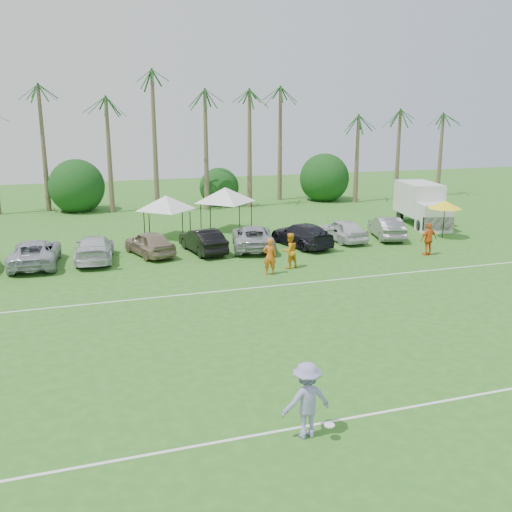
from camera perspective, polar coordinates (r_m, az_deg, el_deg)
name	(u,v)px	position (r m, az deg, el deg)	size (l,w,h in m)	color
ground	(385,461)	(14.71, 12.78, -19.34)	(120.00, 120.00, 0.00)	#30691F
field_lines	(271,338)	(21.12, 1.55, -8.16)	(80.00, 12.10, 0.01)	white
palm_tree_3	(42,85)	(48.42, -20.64, 15.74)	(2.40, 2.40, 11.90)	brown
palm_tree_4	(98,119)	(48.44, -15.52, 13.05)	(2.40, 2.40, 8.90)	brown
palm_tree_5	(148,108)	(48.82, -10.76, 14.34)	(2.40, 2.40, 9.90)	brown
palm_tree_6	(196,97)	(49.53, -6.05, 15.50)	(2.40, 2.40, 10.90)	brown
palm_tree_7	(242,87)	(50.57, -1.46, 16.50)	(2.40, 2.40, 11.90)	brown
palm_tree_8	(296,118)	(52.20, 3.97, 13.57)	(2.40, 2.40, 8.90)	brown
palm_tree_9	(347,108)	(54.28, 9.04, 14.38)	(2.40, 2.40, 9.90)	brown
palm_tree_10	(395,99)	(56.74, 13.74, 15.01)	(2.40, 2.40, 10.90)	brown
palm_tree_11	(432,90)	(58.95, 17.22, 15.58)	(2.40, 2.40, 11.90)	brown
bush_tree_1	(77,190)	(49.76, -17.46, 6.36)	(4.00, 4.00, 4.00)	brown
bush_tree_2	(217,184)	(51.34, -3.88, 7.20)	(4.00, 4.00, 4.00)	brown
bush_tree_3	(320,180)	(54.67, 6.41, 7.57)	(4.00, 4.00, 4.00)	brown
sideline_player_a	(270,256)	(28.84, 1.37, -0.03)	(0.69, 0.45, 1.90)	orange
sideline_player_b	(290,251)	(30.07, 3.38, 0.54)	(0.92, 0.71, 1.89)	orange
sideline_player_c	(429,239)	(34.23, 16.87, 1.63)	(1.11, 0.46, 1.89)	orange
box_truck	(422,203)	(43.12, 16.29, 5.08)	(3.34, 6.19, 3.03)	silver
canopy_tent_left	(166,196)	(37.48, -9.03, 5.98)	(4.02, 4.02, 3.26)	black
canopy_tent_right	(225,187)	(39.20, -3.10, 6.87)	(4.38, 4.38, 3.55)	black
market_umbrella	(445,205)	(38.96, 18.38, 4.90)	(2.22, 2.22, 2.48)	black
frisbee_player	(307,400)	(14.84, 5.08, -14.17)	(1.33, 0.90, 2.01)	#9189C3
parked_car_2	(35,253)	(32.77, -21.21, 0.31)	(2.36, 5.11, 1.42)	#A6A9B3
parked_car_3	(94,248)	(32.78, -15.85, 0.74)	(1.99, 4.90, 1.42)	silver
parked_car_4	(149,243)	(33.33, -10.61, 1.26)	(1.68, 4.17, 1.42)	gray
parked_car_5	(203,241)	(33.60, -5.35, 1.55)	(1.50, 4.31, 1.42)	black
parked_car_6	(253,237)	(34.38, -0.34, 1.90)	(2.36, 5.11, 1.42)	#A0A1A7
parked_car_7	(301,235)	(35.17, 4.57, 2.14)	(1.99, 4.90, 1.42)	black
parked_car_8	(343,230)	(36.88, 8.69, 2.58)	(1.68, 4.17, 1.42)	silver
parked_car_9	(386,227)	(38.23, 12.90, 2.80)	(1.50, 4.31, 1.42)	slate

